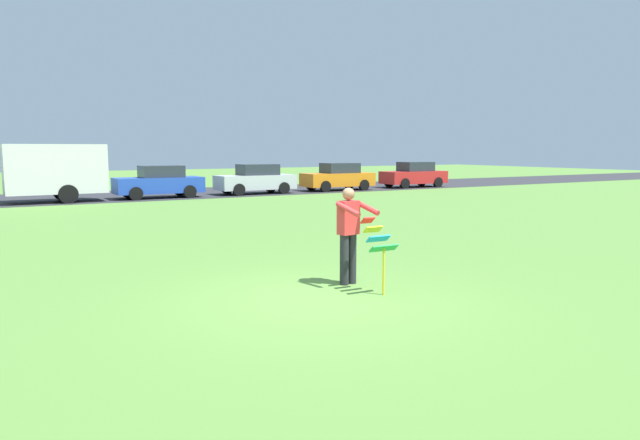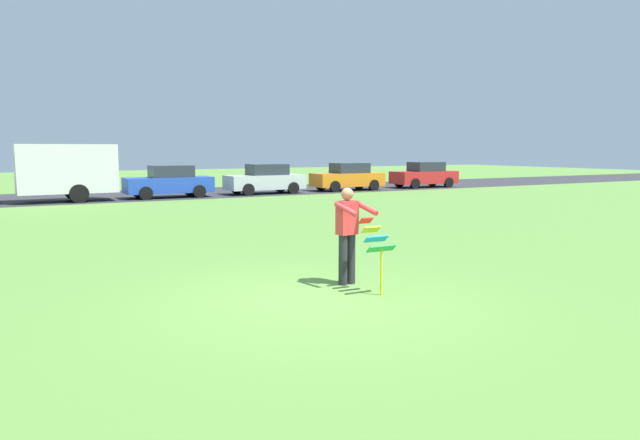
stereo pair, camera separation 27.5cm
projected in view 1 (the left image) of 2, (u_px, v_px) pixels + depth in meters
The scene contains 9 objects.
ground_plane at pixel (321, 299), 9.27m from camera, with size 120.00×120.00×0.00m, color #568438.
road_strip at pixel (91, 197), 29.12m from camera, with size 120.00×8.00×0.01m, color #2D2D33.
person_kite_flyer at pixel (349, 232), 10.21m from camera, with size 0.60×0.70×1.73m.
kite_held at pixel (378, 242), 9.61m from camera, with size 0.52×0.64×1.26m.
parked_truck_white_box at pixel (35, 172), 25.58m from camera, with size 6.74×2.21×2.62m.
parked_car_blue at pixel (159, 182), 28.39m from camera, with size 4.21×1.86×1.60m.
parked_car_silver at pixel (256, 180), 30.98m from camera, with size 4.22×1.88×1.60m.
parked_car_orange at pixel (338, 177), 33.58m from camera, with size 4.22×1.87×1.60m.
parked_car_red at pixel (414, 175), 36.40m from camera, with size 4.24×1.91×1.60m.
Camera 1 is at (-4.57, -7.81, 2.40)m, focal length 32.36 mm.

